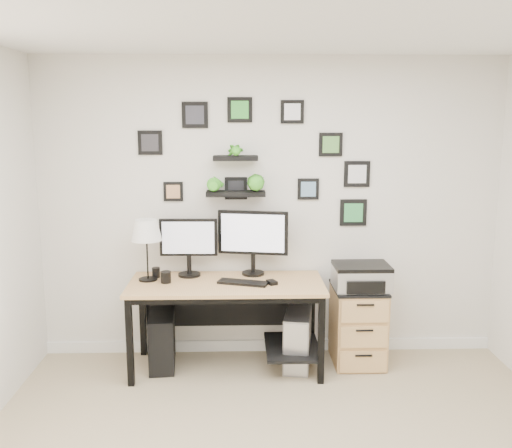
{
  "coord_description": "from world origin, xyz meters",
  "views": [
    {
      "loc": [
        -0.26,
        -2.89,
        2.09
      ],
      "look_at": [
        -0.13,
        1.83,
        1.2
      ],
      "focal_mm": 40.0,
      "sensor_mm": 36.0,
      "label": 1
    }
  ],
  "objects_px": {
    "printer": "(361,277)",
    "monitor_left": "(189,243)",
    "pc_tower_black": "(162,340)",
    "mug": "(166,277)",
    "desk": "(231,295)",
    "monitor_right": "(253,237)",
    "table_lamp": "(146,232)",
    "file_cabinet": "(358,325)",
    "pc_tower_grey": "(298,339)"
  },
  "relations": [
    {
      "from": "printer",
      "to": "monitor_left",
      "type": "bearing_deg",
      "value": 174.2
    },
    {
      "from": "monitor_left",
      "to": "pc_tower_black",
      "type": "relative_size",
      "value": 1.08
    },
    {
      "from": "printer",
      "to": "mug",
      "type": "bearing_deg",
      "value": -178.23
    },
    {
      "from": "desk",
      "to": "monitor_right",
      "type": "bearing_deg",
      "value": 45.26
    },
    {
      "from": "mug",
      "to": "table_lamp",
      "type": "bearing_deg",
      "value": 152.86
    },
    {
      "from": "monitor_right",
      "to": "printer",
      "type": "height_order",
      "value": "monitor_right"
    },
    {
      "from": "monitor_right",
      "to": "printer",
      "type": "bearing_deg",
      "value": -10.88
    },
    {
      "from": "mug",
      "to": "file_cabinet",
      "type": "relative_size",
      "value": 0.14
    },
    {
      "from": "pc_tower_black",
      "to": "file_cabinet",
      "type": "xyz_separation_m",
      "value": [
        1.67,
        0.04,
        0.1
      ]
    },
    {
      "from": "table_lamp",
      "to": "printer",
      "type": "height_order",
      "value": "table_lamp"
    },
    {
      "from": "table_lamp",
      "to": "pc_tower_grey",
      "type": "distance_m",
      "value": 1.56
    },
    {
      "from": "monitor_left",
      "to": "pc_tower_grey",
      "type": "relative_size",
      "value": 0.98
    },
    {
      "from": "file_cabinet",
      "to": "desk",
      "type": "bearing_deg",
      "value": -176.93
    },
    {
      "from": "monitor_left",
      "to": "pc_tower_black",
      "type": "distance_m",
      "value": 0.85
    },
    {
      "from": "pc_tower_grey",
      "to": "mug",
      "type": "bearing_deg",
      "value": -178.71
    },
    {
      "from": "pc_tower_grey",
      "to": "desk",
      "type": "bearing_deg",
      "value": 179.14
    },
    {
      "from": "file_cabinet",
      "to": "printer",
      "type": "relative_size",
      "value": 1.46
    },
    {
      "from": "monitor_left",
      "to": "printer",
      "type": "height_order",
      "value": "monitor_left"
    },
    {
      "from": "desk",
      "to": "pc_tower_grey",
      "type": "relative_size",
      "value": 3.17
    },
    {
      "from": "mug",
      "to": "pc_tower_grey",
      "type": "xyz_separation_m",
      "value": [
        1.09,
        0.02,
        -0.56
      ]
    },
    {
      "from": "table_lamp",
      "to": "mug",
      "type": "distance_m",
      "value": 0.41
    },
    {
      "from": "pc_tower_black",
      "to": "file_cabinet",
      "type": "bearing_deg",
      "value": -3.54
    },
    {
      "from": "monitor_left",
      "to": "table_lamp",
      "type": "height_order",
      "value": "table_lamp"
    },
    {
      "from": "pc_tower_grey",
      "to": "file_cabinet",
      "type": "bearing_deg",
      "value": 7.26
    },
    {
      "from": "desk",
      "to": "printer",
      "type": "xyz_separation_m",
      "value": [
        1.09,
        0.02,
        0.15
      ]
    },
    {
      "from": "table_lamp",
      "to": "file_cabinet",
      "type": "relative_size",
      "value": 0.77
    },
    {
      "from": "desk",
      "to": "file_cabinet",
      "type": "bearing_deg",
      "value": 3.07
    },
    {
      "from": "monitor_right",
      "to": "file_cabinet",
      "type": "relative_size",
      "value": 0.89
    },
    {
      "from": "pc_tower_black",
      "to": "printer",
      "type": "xyz_separation_m",
      "value": [
        1.68,
        -0.0,
        0.55
      ]
    },
    {
      "from": "desk",
      "to": "monitor_right",
      "type": "height_order",
      "value": "monitor_right"
    },
    {
      "from": "monitor_right",
      "to": "printer",
      "type": "relative_size",
      "value": 1.3
    },
    {
      "from": "monitor_left",
      "to": "printer",
      "type": "distance_m",
      "value": 1.48
    },
    {
      "from": "mug",
      "to": "monitor_right",
      "type": "bearing_deg",
      "value": 17.28
    },
    {
      "from": "table_lamp",
      "to": "printer",
      "type": "bearing_deg",
      "value": -1.0
    },
    {
      "from": "mug",
      "to": "desk",
      "type": "bearing_deg",
      "value": 3.56
    },
    {
      "from": "mug",
      "to": "pc_tower_grey",
      "type": "bearing_deg",
      "value": 1.29
    },
    {
      "from": "pc_tower_black",
      "to": "printer",
      "type": "height_order",
      "value": "printer"
    },
    {
      "from": "printer",
      "to": "file_cabinet",
      "type": "bearing_deg",
      "value": 100.79
    },
    {
      "from": "monitor_left",
      "to": "printer",
      "type": "xyz_separation_m",
      "value": [
        1.45,
        -0.15,
        -0.27
      ]
    },
    {
      "from": "pc_tower_black",
      "to": "printer",
      "type": "relative_size",
      "value": 1.0
    },
    {
      "from": "monitor_right",
      "to": "printer",
      "type": "distance_m",
      "value": 0.97
    },
    {
      "from": "table_lamp",
      "to": "pc_tower_grey",
      "type": "bearing_deg",
      "value": -2.6
    },
    {
      "from": "desk",
      "to": "monitor_right",
      "type": "xyz_separation_m",
      "value": [
        0.19,
        0.19,
        0.45
      ]
    },
    {
      "from": "monitor_right",
      "to": "file_cabinet",
      "type": "xyz_separation_m",
      "value": [
        0.9,
        -0.13,
        -0.75
      ]
    },
    {
      "from": "pc_tower_grey",
      "to": "table_lamp",
      "type": "bearing_deg",
      "value": 177.4
    },
    {
      "from": "mug",
      "to": "pc_tower_grey",
      "type": "height_order",
      "value": "mug"
    },
    {
      "from": "pc_tower_black",
      "to": "pc_tower_grey",
      "type": "distance_m",
      "value": 1.15
    },
    {
      "from": "monitor_right",
      "to": "pc_tower_grey",
      "type": "xyz_separation_m",
      "value": [
        0.37,
        -0.2,
        -0.84
      ]
    },
    {
      "from": "monitor_left",
      "to": "table_lamp",
      "type": "bearing_deg",
      "value": -160.79
    },
    {
      "from": "file_cabinet",
      "to": "printer",
      "type": "height_order",
      "value": "printer"
    }
  ]
}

